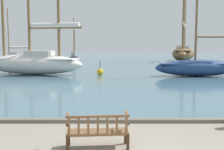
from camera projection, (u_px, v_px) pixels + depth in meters
name	position (u px, v px, depth m)	size (l,w,h in m)	color
harbor_water	(114.00, 60.00, 49.69)	(100.00, 80.00, 0.08)	slate
quay_edge_kerb	(123.00, 120.00, 9.77)	(40.00, 0.30, 0.12)	#675F54
park_bench	(98.00, 131.00, 7.25)	(1.64, 0.65, 0.92)	#3D2A19
sailboat_far_starboard	(74.00, 58.00, 44.68)	(1.32, 5.16, 6.92)	black
sailboat_distant_harbor	(11.00, 58.00, 42.85)	(6.76, 2.49, 8.08)	maroon
sailboat_mid_starboard	(183.00, 51.00, 46.70)	(6.74, 12.48, 16.45)	brown
sailboat_mid_port	(33.00, 61.00, 24.97)	(11.33, 4.59, 12.68)	silver
sailboat_outer_starboard	(197.00, 67.00, 23.58)	(7.06, 2.01, 8.98)	navy
channel_buoy	(100.00, 72.00, 24.42)	(0.56, 0.56, 1.26)	gold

